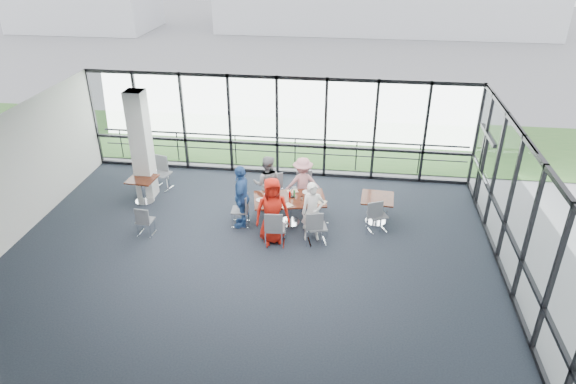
# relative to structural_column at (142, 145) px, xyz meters

# --- Properties ---
(floor) EXTENTS (12.00, 10.00, 0.02)m
(floor) POSITION_rel_structural_column_xyz_m (3.60, -3.00, -1.61)
(floor) COLOR #1D222C
(floor) RESTS_ON ground
(ceiling) EXTENTS (12.00, 10.00, 0.04)m
(ceiling) POSITION_rel_structural_column_xyz_m (3.60, -3.00, 1.60)
(ceiling) COLOR white
(ceiling) RESTS_ON ground
(wall_front) EXTENTS (12.00, 0.10, 3.20)m
(wall_front) POSITION_rel_structural_column_xyz_m (3.60, -8.00, 0.00)
(wall_front) COLOR silver
(wall_front) RESTS_ON ground
(curtain_wall_back) EXTENTS (12.00, 0.10, 3.20)m
(curtain_wall_back) POSITION_rel_structural_column_xyz_m (3.60, 2.00, 0.00)
(curtain_wall_back) COLOR white
(curtain_wall_back) RESTS_ON ground
(curtain_wall_right) EXTENTS (0.10, 10.00, 3.20)m
(curtain_wall_right) POSITION_rel_structural_column_xyz_m (9.60, -3.00, 0.00)
(curtain_wall_right) COLOR white
(curtain_wall_right) RESTS_ON ground
(exit_door) EXTENTS (0.12, 1.60, 2.10)m
(exit_door) POSITION_rel_structural_column_xyz_m (9.60, 0.75, -0.55)
(exit_door) COLOR black
(exit_door) RESTS_ON ground
(structural_column) EXTENTS (0.50, 0.50, 3.20)m
(structural_column) POSITION_rel_structural_column_xyz_m (0.00, 0.00, 0.00)
(structural_column) COLOR silver
(structural_column) RESTS_ON ground
(apron) EXTENTS (80.00, 70.00, 0.02)m
(apron) POSITION_rel_structural_column_xyz_m (3.60, 7.00, -1.62)
(apron) COLOR gray
(apron) RESTS_ON ground
(grass_strip) EXTENTS (80.00, 5.00, 0.01)m
(grass_strip) POSITION_rel_structural_column_xyz_m (3.60, 5.00, -1.59)
(grass_strip) COLOR #2E5F28
(grass_strip) RESTS_ON ground
(hangar_aux) EXTENTS (10.00, 6.00, 4.00)m
(hangar_aux) POSITION_rel_structural_column_xyz_m (-14.40, 25.00, 0.40)
(hangar_aux) COLOR silver
(hangar_aux) RESTS_ON ground
(guard_rail) EXTENTS (12.00, 0.06, 0.06)m
(guard_rail) POSITION_rel_structural_column_xyz_m (3.60, 2.60, -1.10)
(guard_rail) COLOR #2D2D33
(guard_rail) RESTS_ON ground
(main_table) EXTENTS (2.05, 1.41, 0.75)m
(main_table) POSITION_rel_structural_column_xyz_m (4.38, -1.02, -0.98)
(main_table) COLOR black
(main_table) RESTS_ON ground
(side_table_left) EXTENTS (0.81, 0.81, 0.75)m
(side_table_left) POSITION_rel_structural_column_xyz_m (0.05, -0.40, -0.99)
(side_table_left) COLOR black
(side_table_left) RESTS_ON ground
(side_table_right) EXTENTS (0.90, 0.90, 0.75)m
(side_table_right) POSITION_rel_structural_column_xyz_m (6.70, -0.66, -0.97)
(side_table_right) COLOR black
(side_table_right) RESTS_ON ground
(diner_near_left) EXTENTS (0.99, 0.80, 1.76)m
(diner_near_left) POSITION_rel_structural_column_xyz_m (4.07, -1.95, -0.72)
(diner_near_left) COLOR #B3170C
(diner_near_left) RESTS_ON ground
(diner_near_right) EXTENTS (0.66, 0.55, 1.58)m
(diner_near_right) POSITION_rel_structural_column_xyz_m (5.06, -1.72, -0.81)
(diner_near_right) COLOR white
(diner_near_right) RESTS_ON ground
(diner_far_left) EXTENTS (0.84, 0.57, 1.65)m
(diner_far_left) POSITION_rel_structural_column_xyz_m (3.69, -0.41, -0.77)
(diner_far_left) COLOR gray
(diner_far_left) RESTS_ON ground
(diner_far_right) EXTENTS (1.08, 0.73, 1.54)m
(diner_far_right) POSITION_rel_structural_column_xyz_m (4.64, -0.14, -0.83)
(diner_far_right) COLOR #CE8388
(diner_far_right) RESTS_ON ground
(diner_end) EXTENTS (0.61, 1.05, 1.75)m
(diner_end) POSITION_rel_structural_column_xyz_m (3.15, -1.30, -0.72)
(diner_end) COLOR #2B5496
(diner_end) RESTS_ON ground
(chair_main_nl) EXTENTS (0.51, 0.51, 0.96)m
(chair_main_nl) POSITION_rel_structural_column_xyz_m (4.17, -2.10, -1.12)
(chair_main_nl) COLOR slate
(chair_main_nl) RESTS_ON ground
(chair_main_nr) EXTENTS (0.55, 0.55, 0.92)m
(chair_main_nr) POSITION_rel_structural_column_xyz_m (5.20, -1.88, -1.14)
(chair_main_nr) COLOR slate
(chair_main_nr) RESTS_ON ground
(chair_main_fl) EXTENTS (0.59, 0.59, 0.93)m
(chair_main_fl) POSITION_rel_structural_column_xyz_m (3.77, -0.18, -1.14)
(chair_main_fl) COLOR slate
(chair_main_fl) RESTS_ON ground
(chair_main_fr) EXTENTS (0.59, 0.59, 0.96)m
(chair_main_fr) POSITION_rel_structural_column_xyz_m (4.58, 0.00, -1.12)
(chair_main_fr) COLOR slate
(chair_main_fr) RESTS_ON ground
(chair_main_end) EXTENTS (0.46, 0.46, 0.89)m
(chair_main_end) POSITION_rel_structural_column_xyz_m (3.09, -1.29, -1.15)
(chair_main_end) COLOR slate
(chair_main_end) RESTS_ON ground
(chair_spare_la) EXTENTS (0.43, 0.43, 0.82)m
(chair_spare_la) POSITION_rel_structural_column_xyz_m (0.76, -2.08, -1.19)
(chair_spare_la) COLOR slate
(chair_spare_la) RESTS_ON ground
(chair_spare_lb) EXTENTS (0.59, 0.59, 0.98)m
(chair_spare_lb) POSITION_rel_structural_column_xyz_m (0.29, 0.47, -1.11)
(chair_spare_lb) COLOR slate
(chair_spare_lb) RESTS_ON ground
(chair_spare_r) EXTENTS (0.59, 0.59, 0.91)m
(chair_spare_r) POSITION_rel_structural_column_xyz_m (6.71, -1.09, -1.14)
(chair_spare_r) COLOR slate
(chair_spare_r) RESTS_ON ground
(plate_nl) EXTENTS (0.27, 0.27, 0.01)m
(plate_nl) POSITION_rel_structural_column_xyz_m (4.00, -1.46, -0.84)
(plate_nl) COLOR white
(plate_nl) RESTS_ON main_table
(plate_nr) EXTENTS (0.27, 0.27, 0.01)m
(plate_nr) POSITION_rel_structural_column_xyz_m (5.01, -1.16, -0.84)
(plate_nr) COLOR white
(plate_nr) RESTS_ON main_table
(plate_fl) EXTENTS (0.28, 0.28, 0.01)m
(plate_fl) POSITION_rel_structural_column_xyz_m (3.82, -0.86, -0.84)
(plate_fl) COLOR white
(plate_fl) RESTS_ON main_table
(plate_fr) EXTENTS (0.28, 0.28, 0.01)m
(plate_fr) POSITION_rel_structural_column_xyz_m (4.82, -0.61, -0.84)
(plate_fr) COLOR white
(plate_fr) RESTS_ON main_table
(plate_end) EXTENTS (0.25, 0.25, 0.01)m
(plate_end) POSITION_rel_structural_column_xyz_m (3.64, -1.22, -0.84)
(plate_end) COLOR white
(plate_end) RESTS_ON main_table
(tumbler_a) EXTENTS (0.07, 0.07, 0.14)m
(tumbler_a) POSITION_rel_structural_column_xyz_m (4.18, -1.27, -0.78)
(tumbler_a) COLOR white
(tumbler_a) RESTS_ON main_table
(tumbler_b) EXTENTS (0.06, 0.06, 0.13)m
(tumbler_b) POSITION_rel_structural_column_xyz_m (4.72, -1.10, -0.79)
(tumbler_b) COLOR white
(tumbler_b) RESTS_ON main_table
(tumbler_c) EXTENTS (0.07, 0.07, 0.15)m
(tumbler_c) POSITION_rel_structural_column_xyz_m (4.38, -0.77, -0.78)
(tumbler_c) COLOR white
(tumbler_c) RESTS_ON main_table
(tumbler_d) EXTENTS (0.06, 0.06, 0.13)m
(tumbler_d) POSITION_rel_structural_column_xyz_m (3.78, -1.26, -0.79)
(tumbler_d) COLOR white
(tumbler_d) RESTS_ON main_table
(menu_a) EXTENTS (0.38, 0.38, 0.00)m
(menu_a) POSITION_rel_structural_column_xyz_m (4.35, -1.42, -0.85)
(menu_a) COLOR white
(menu_a) RESTS_ON main_table
(menu_b) EXTENTS (0.38, 0.32, 0.00)m
(menu_b) POSITION_rel_structural_column_xyz_m (5.20, -1.10, -0.85)
(menu_b) COLOR white
(menu_b) RESTS_ON main_table
(menu_c) EXTENTS (0.34, 0.29, 0.00)m
(menu_c) POSITION_rel_structural_column_xyz_m (4.41, -0.59, -0.85)
(menu_c) COLOR white
(menu_c) RESTS_ON main_table
(condiment_caddy) EXTENTS (0.10, 0.07, 0.04)m
(condiment_caddy) POSITION_rel_structural_column_xyz_m (4.46, -0.95, -0.83)
(condiment_caddy) COLOR black
(condiment_caddy) RESTS_ON main_table
(ketchup_bottle) EXTENTS (0.06, 0.06, 0.18)m
(ketchup_bottle) POSITION_rel_structural_column_xyz_m (4.38, -0.95, -0.76)
(ketchup_bottle) COLOR #AB0100
(ketchup_bottle) RESTS_ON main_table
(green_bottle) EXTENTS (0.05, 0.05, 0.20)m
(green_bottle) POSITION_rel_structural_column_xyz_m (4.50, -0.92, -0.75)
(green_bottle) COLOR #267A38
(green_bottle) RESTS_ON main_table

